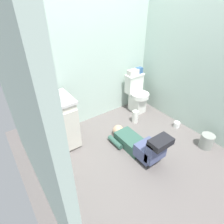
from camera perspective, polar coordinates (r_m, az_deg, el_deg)
name	(u,v)px	position (r m, az deg, el deg)	size (l,w,h in m)	color
ground_plane	(126,148)	(3.00, 4.32, -11.03)	(2.98, 3.04, 0.04)	#675F5D
wall_back	(88,55)	(3.16, -7.55, 16.90)	(2.64, 0.08, 2.40)	silver
wall_left	(20,107)	(1.84, -26.44, 1.29)	(0.08, 2.04, 2.40)	silver
wall_right	(192,58)	(3.28, 23.53, 15.14)	(0.08, 2.04, 2.40)	silver
toilet	(137,94)	(3.71, 7.58, 5.54)	(0.36, 0.46, 0.75)	silver
vanity_cabinet	(55,124)	(2.88, -17.14, -3.54)	(0.60, 0.53, 0.82)	beige
faucet	(46,93)	(2.77, -19.80, 5.47)	(0.02, 0.02, 0.10)	silver
person_plumber	(139,144)	(2.80, 8.30, -9.70)	(0.39, 1.06, 0.52)	#33594C
tissue_box	(133,72)	(3.57, 6.55, 12.08)	(0.22, 0.11, 0.10)	silver
toiletry_bag	(139,70)	(3.66, 8.36, 12.59)	(0.12, 0.09, 0.11)	#33598C
soap_dispenser	(32,96)	(2.71, -23.48, 4.44)	(0.06, 0.06, 0.17)	#429E5D
bottle_white	(40,97)	(2.69, -21.39, 4.29)	(0.05, 0.05, 0.10)	silver
bottle_green	(44,93)	(2.71, -20.27, 5.56)	(0.06, 0.06, 0.17)	#53A24E
bottle_clear	(47,92)	(2.77, -19.41, 5.95)	(0.06, 0.06, 0.13)	silver
bottle_blue	(54,92)	(2.71, -17.32, 6.00)	(0.04, 0.04, 0.15)	#4264BB
trash_can	(207,141)	(3.26, 27.15, -7.99)	(0.20, 0.20, 0.24)	gray
paper_towel_roll	(135,117)	(3.46, 7.14, -1.44)	(0.11, 0.11, 0.24)	white
toilet_paper_roll	(177,125)	(3.55, 19.34, -3.67)	(0.11, 0.11, 0.10)	white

